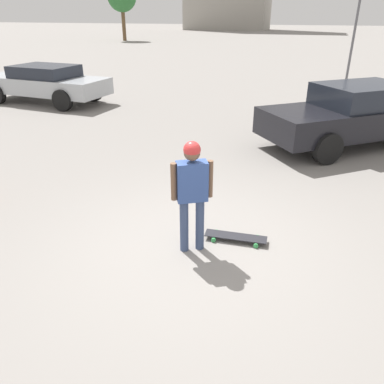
% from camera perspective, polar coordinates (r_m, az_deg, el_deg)
% --- Properties ---
extents(ground_plane, '(220.00, 220.00, 0.00)m').
position_cam_1_polar(ground_plane, '(5.32, 0.00, -8.63)').
color(ground_plane, gray).
extents(person, '(0.37, 0.49, 1.57)m').
position_cam_1_polar(person, '(4.84, 0.00, 0.95)').
color(person, '#38476B').
rests_on(person, ground_plane).
extents(skateboard, '(0.31, 0.91, 0.08)m').
position_cam_1_polar(skateboard, '(5.49, 6.67, -6.79)').
color(skateboard, '#232328').
rests_on(skateboard, ground_plane).
extents(car_parked_near, '(4.33, 4.71, 1.48)m').
position_cam_1_polar(car_parked_near, '(10.11, 23.89, 10.81)').
color(car_parked_near, black).
rests_on(car_parked_near, ground_plane).
extents(car_parked_far, '(2.15, 4.87, 1.32)m').
position_cam_1_polar(car_parked_far, '(15.07, -21.56, 15.27)').
color(car_parked_far, '#ADB2B7').
rests_on(car_parked_far, ground_plane).
extents(lamp_post, '(0.28, 0.28, 4.30)m').
position_cam_1_polar(lamp_post, '(20.86, 23.74, 22.65)').
color(lamp_post, '#59595E').
rests_on(lamp_post, ground_plane).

